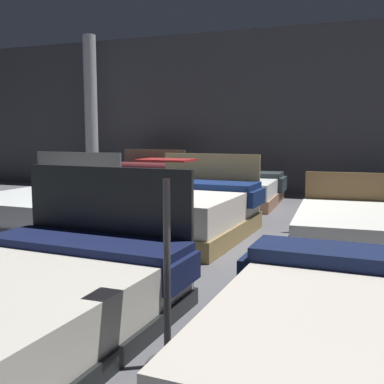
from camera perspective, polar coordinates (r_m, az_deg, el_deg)
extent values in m
cube|color=#5B5B60|center=(5.79, -1.05, -5.66)|extent=(18.00, 18.00, 0.02)
cube|color=#47474C|center=(10.12, 8.63, 9.80)|extent=(18.00, 0.06, 3.50)
cube|color=black|center=(3.19, -21.31, -15.80)|extent=(1.75, 2.19, 0.12)
cube|color=silver|center=(3.12, -21.49, -12.23)|extent=(1.68, 2.12, 0.30)
cube|color=black|center=(3.83, -10.50, -4.53)|extent=(1.53, 0.13, 1.02)
cube|color=#131C41|center=(3.62, -13.02, -6.23)|extent=(1.63, 0.60, 0.06)
cube|color=#131C41|center=(4.18, -22.02, -6.65)|extent=(0.09, 0.51, 0.20)
cube|color=#131C41|center=(3.25, -1.17, -10.03)|extent=(0.09, 0.51, 0.20)
cube|color=silver|center=(2.39, 21.22, -16.78)|extent=(1.49, 1.91, 0.32)
cube|color=#162145|center=(3.00, 21.72, -7.72)|extent=(1.48, 0.47, 0.09)
cube|color=#162145|center=(3.15, 7.45, -10.32)|extent=(0.11, 0.42, 0.31)
cube|color=#525353|center=(6.73, -18.61, -3.43)|extent=(1.69, 1.97, 0.16)
cube|color=silver|center=(6.69, -18.69, -1.54)|extent=(1.63, 1.90, 0.29)
cube|color=#525353|center=(7.41, -13.93, 0.96)|extent=(1.54, 0.09, 1.00)
cube|color=olive|center=(5.74, -1.32, -4.57)|extent=(1.64, 2.10, 0.22)
cube|color=silver|center=(5.69, -1.33, -1.82)|extent=(1.58, 2.04, 0.34)
cube|color=olive|center=(6.59, 2.35, 0.42)|extent=(1.44, 0.12, 1.00)
cube|color=navy|center=(6.27, 1.23, 0.95)|extent=(1.54, 0.70, 0.08)
cube|color=navy|center=(6.62, -5.00, 0.03)|extent=(0.12, 0.62, 0.20)
cube|color=navy|center=(6.04, 8.05, -0.70)|extent=(0.12, 0.62, 0.20)
cube|color=brown|center=(5.31, 20.79, -6.41)|extent=(1.60, 1.98, 0.15)
cube|color=white|center=(5.27, 20.90, -4.06)|extent=(1.54, 1.92, 0.30)
cube|color=brown|center=(6.19, 20.47, -1.43)|extent=(1.43, 0.10, 0.80)
cube|color=brown|center=(9.24, -7.50, -0.31)|extent=(1.68, 2.02, 0.16)
cube|color=silver|center=(9.22, -7.52, 0.90)|extent=(1.62, 1.95, 0.23)
cube|color=brown|center=(10.03, -4.70, 2.58)|extent=(1.48, 0.13, 0.95)
cube|color=navy|center=(9.72, -5.69, 2.12)|extent=(1.58, 0.74, 0.06)
cube|color=navy|center=(10.14, -9.55, 1.46)|extent=(0.10, 0.65, 0.22)
cube|color=navy|center=(9.38, -1.49, 1.09)|extent=(0.10, 0.65, 0.22)
cylinder|color=maroon|center=(9.72, -5.66, 3.02)|extent=(1.19, 0.30, 0.23)
cube|color=#966B53|center=(8.48, 5.74, -0.82)|extent=(1.49, 1.97, 0.20)
cube|color=silver|center=(8.45, 5.76, 0.73)|extent=(1.43, 1.91, 0.26)
cube|color=#2A3337|center=(9.01, 6.62, 2.23)|extent=(1.43, 0.71, 0.09)
cube|color=#2A3337|center=(9.21, 2.16, 1.28)|extent=(0.10, 0.68, 0.27)
cube|color=#2A3337|center=(8.91, 11.19, 0.94)|extent=(0.10, 0.68, 0.27)
cube|color=#4D4F5B|center=(8.24, 21.20, -1.51)|extent=(1.53, 1.97, 0.20)
cube|color=silver|center=(8.21, 21.27, 0.08)|extent=(1.47, 1.90, 0.26)
cube|color=#2E2F3E|center=(8.78, 21.33, 1.54)|extent=(1.48, 0.74, 0.05)
cube|color=#2E2F3E|center=(8.82, 16.47, 0.96)|extent=(0.07, 0.71, 0.19)
cylinder|color=#3F3F44|center=(2.74, -3.04, -20.51)|extent=(0.24, 0.24, 0.02)
cylinder|color=#3F3F44|center=(2.54, -3.12, -10.19)|extent=(0.04, 0.04, 1.05)
cube|color=#B21E1E|center=(2.43, -3.22, 4.00)|extent=(0.28, 0.20, 0.01)
cylinder|color=silver|center=(10.94, -12.44, 9.52)|extent=(0.29, 0.29, 3.50)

